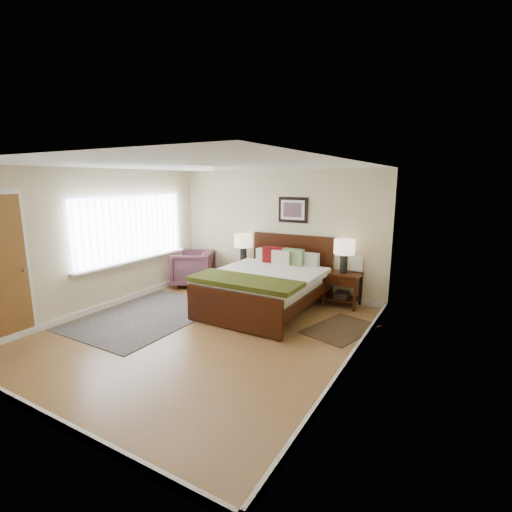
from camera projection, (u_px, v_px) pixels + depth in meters
name	position (u px, v px, depth m)	size (l,w,h in m)	color
floor	(204.00, 332.00, 5.70)	(5.00, 5.00, 0.00)	#916138
back_wall	(277.00, 232.00, 7.58)	(4.50, 0.04, 2.50)	beige
front_wall	(28.00, 298.00, 3.33)	(4.50, 0.04, 2.50)	beige
left_wall	(100.00, 240.00, 6.55)	(0.04, 5.00, 2.50)	beige
right_wall	(353.00, 270.00, 4.36)	(0.04, 5.00, 2.50)	beige
ceiling	(199.00, 165.00, 5.20)	(4.50, 5.00, 0.02)	white
window	(133.00, 229.00, 7.09)	(0.11, 2.72, 1.32)	silver
ceil_fixture	(199.00, 168.00, 5.21)	(0.44, 0.44, 0.08)	white
bed	(267.00, 279.00, 6.61)	(1.85, 2.25, 1.21)	#321607
wall_art	(293.00, 210.00, 7.29)	(0.62, 0.05, 0.50)	black
nightstand_left	(243.00, 269.00, 7.86)	(0.47, 0.43, 0.56)	#321607
nightstand_right	(342.00, 285.00, 6.83)	(0.63, 0.47, 0.63)	#321607
lamp_left	(243.00, 243.00, 7.76)	(0.37, 0.37, 0.61)	black
lamp_right	(344.00, 249.00, 6.70)	(0.37, 0.37, 0.61)	black
armchair	(193.00, 268.00, 8.17)	(0.83, 0.85, 0.77)	brown
rug_persian	(147.00, 316.00, 6.37)	(1.75, 2.47, 0.01)	#0C173C
rug_navy	(341.00, 329.00, 5.81)	(0.79, 1.18, 0.01)	black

